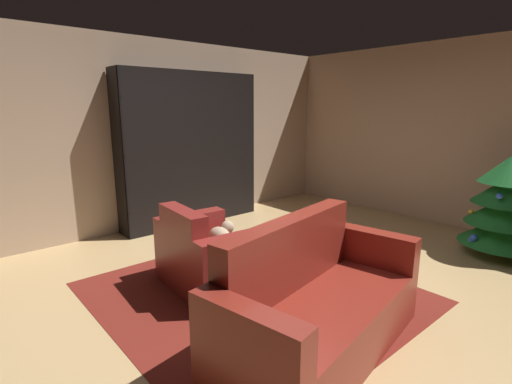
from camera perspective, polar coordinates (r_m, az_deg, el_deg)
The scene contains 11 objects.
ground_plane at distance 3.96m, azimuth 5.06°, elevation -13.30°, with size 7.62×7.62×0.00m, color tan.
wall_back at distance 6.30m, azimuth 26.28°, elevation 7.68°, with size 5.44×0.06×2.65m, color tan.
wall_left at distance 5.78m, azimuth -14.39°, elevation 8.24°, with size 0.06×6.47×2.65m, color tan.
area_rug at distance 3.76m, azimuth -0.48°, elevation -14.72°, with size 2.72×2.58×0.01m, color maroon.
bookshelf_unit at distance 5.82m, azimuth -8.54°, elevation 6.42°, with size 0.37×2.17×2.22m.
armchair_red at distance 3.79m, azimuth -6.99°, elevation -9.59°, with size 1.10×0.83×0.82m.
couch_red at distance 2.89m, azimuth 8.99°, elevation -16.70°, with size 1.06×1.90×0.94m.
coffee_table at distance 3.65m, azimuth 1.27°, elevation -9.28°, with size 0.70×0.70×0.40m.
book_stack_on_table at distance 3.66m, azimuth 1.73°, elevation -8.07°, with size 0.18×0.18×0.06m.
bottle_on_table at distance 3.71m, azimuth 3.71°, elevation -6.69°, with size 0.08×0.08×0.25m.
decorated_tree at distance 5.29m, azimuth 33.21°, elevation -1.75°, with size 0.94×0.94×1.20m.
Camera 1 is at (2.46, -2.58, 1.73)m, focal length 26.88 mm.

